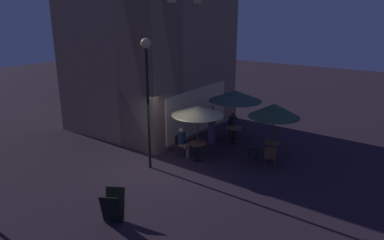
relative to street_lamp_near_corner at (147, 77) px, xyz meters
name	(u,v)px	position (x,y,z in m)	size (l,w,h in m)	color
ground_plane	(157,170)	(-0.02, -0.37, -3.50)	(60.00, 60.00, 0.00)	#2A1F2A
cafe_building	(152,43)	(3.24, 2.54, 0.85)	(6.80, 6.25, 8.71)	#93775C
street_lamp_near_corner	(147,77)	(0.00, 0.00, 0.00)	(0.36, 0.36, 4.85)	black
menu_sandwich_board	(113,207)	(-3.36, -1.58, -3.02)	(0.84, 0.80, 0.92)	black
cafe_table_0	(234,132)	(4.17, -1.36, -2.97)	(0.71, 0.71, 0.74)	black
cafe_table_1	(198,148)	(1.60, -1.10, -2.97)	(0.71, 0.71, 0.73)	black
cafe_table_2	(271,149)	(3.22, -3.55, -2.98)	(0.61, 0.61, 0.78)	black
patio_umbrella_0	(235,96)	(4.17, -1.36, -1.31)	(2.33, 2.33, 2.43)	black
patio_umbrella_1	(198,111)	(1.60, -1.10, -1.44)	(2.04, 2.04, 2.25)	black
patio_umbrella_2	(274,111)	(3.22, -3.55, -1.41)	(1.99, 1.99, 2.36)	black
cafe_chair_0	(233,125)	(4.90, -0.90, -2.92)	(0.56, 0.56, 0.95)	black
cafe_chair_1	(180,143)	(1.60, -0.23, -2.95)	(0.43, 0.43, 0.89)	#502F20
cafe_chair_2	(251,148)	(2.80, -2.85, -2.95)	(0.53, 0.53, 0.91)	black
cafe_chair_3	(270,155)	(2.49, -3.80, -2.94)	(0.54, 0.54, 0.91)	brown
patron_seated_0	(233,124)	(4.78, -0.98, -2.80)	(0.55, 0.50, 1.22)	#501214
patron_seated_1	(183,140)	(1.60, -0.38, -2.80)	(0.32, 0.53, 1.23)	#7E715C
patron_standing_2	(212,124)	(3.63, -0.50, -2.63)	(0.38, 0.38, 1.74)	#523E6D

